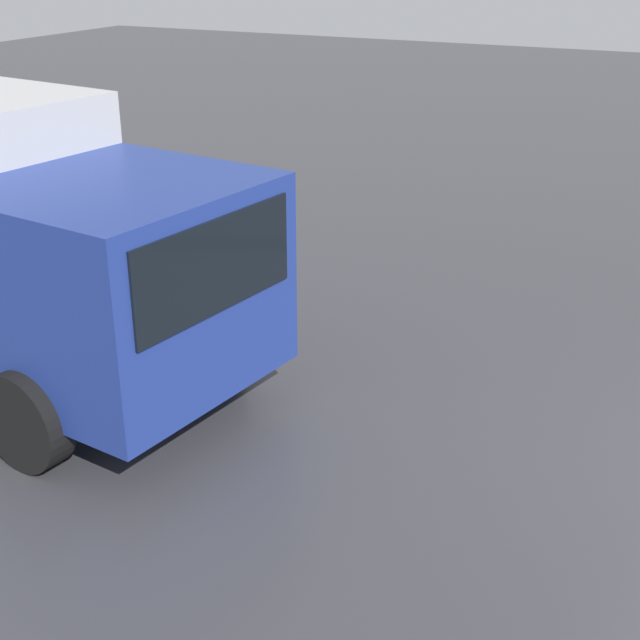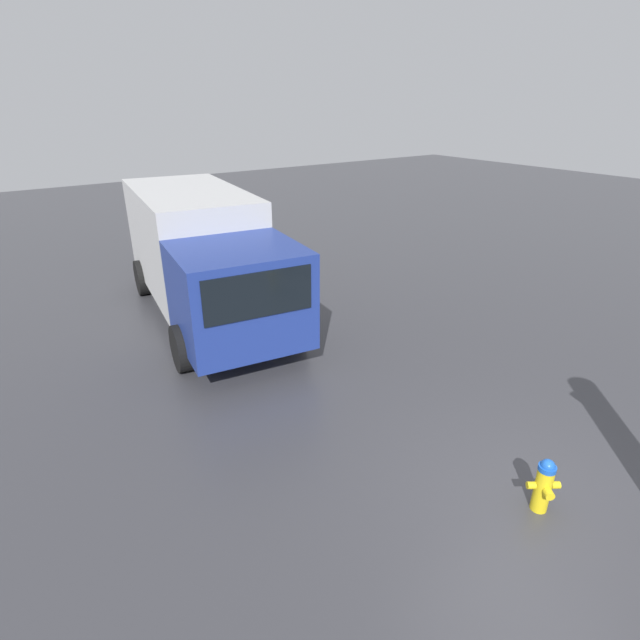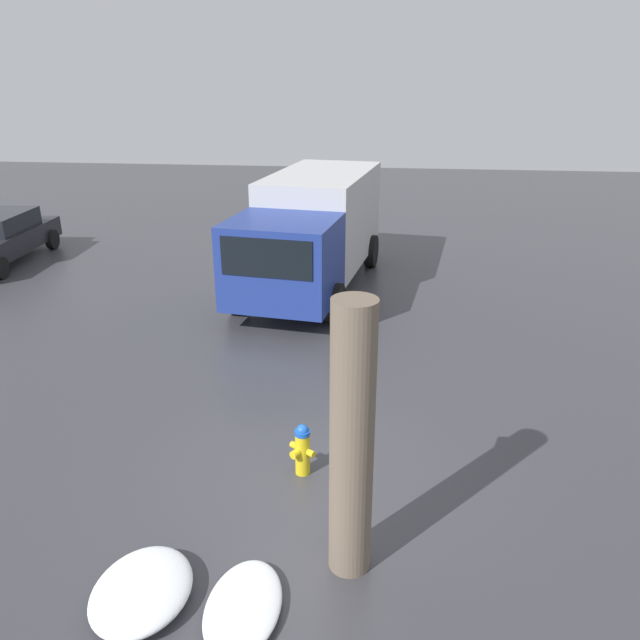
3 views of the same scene
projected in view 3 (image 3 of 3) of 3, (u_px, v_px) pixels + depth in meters
name	position (u px, v px, depth m)	size (l,w,h in m)	color
ground_plane	(303.00, 472.00, 8.61)	(60.00, 60.00, 0.00)	#38383D
fire_hydrant	(302.00, 449.00, 8.46)	(0.35, 0.38, 0.76)	yellow
tree_trunk	(352.00, 442.00, 6.43)	(0.71, 0.47, 3.16)	#6B5B4C
delivery_truck	(313.00, 228.00, 15.64)	(7.04, 3.27, 2.77)	navy
snow_pile_by_hydrant	(243.00, 606.00, 6.34)	(1.29, 0.77, 0.17)	white
snow_pile_curbside	(142.00, 590.00, 6.47)	(1.27, 1.02, 0.27)	white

